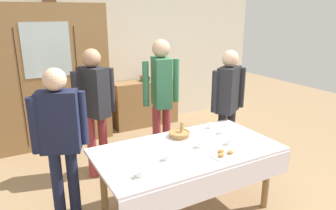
{
  "coord_description": "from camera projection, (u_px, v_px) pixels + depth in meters",
  "views": [
    {
      "loc": [
        -1.57,
        -2.63,
        2.05
      ],
      "look_at": [
        0.0,
        0.2,
        1.07
      ],
      "focal_mm": 33.51,
      "sensor_mm": 36.0,
      "label": 1
    }
  ],
  "objects": [
    {
      "name": "person_near_right_end",
      "position": [
        161.0,
        91.0,
        4.06
      ],
      "size": [
        0.52,
        0.4,
        1.71
      ],
      "color": "#933338",
      "rests_on": "ground"
    },
    {
      "name": "tea_cup_far_left",
      "position": [
        140.0,
        174.0,
        2.6
      ],
      "size": [
        0.13,
        0.13,
        0.06
      ],
      "color": "silver",
      "rests_on": "dining_table"
    },
    {
      "name": "back_wall",
      "position": [
        98.0,
        53.0,
        5.35
      ],
      "size": [
        6.4,
        0.1,
        2.7
      ],
      "primitive_type": "cube",
      "color": "silver",
      "rests_on": "ground"
    },
    {
      "name": "spoon_back_edge",
      "position": [
        137.0,
        159.0,
        2.92
      ],
      "size": [
        0.12,
        0.02,
        0.01
      ],
      "color": "silver",
      "rests_on": "dining_table"
    },
    {
      "name": "bread_basket",
      "position": [
        179.0,
        134.0,
        3.43
      ],
      "size": [
        0.24,
        0.24,
        0.16
      ],
      "color": "#9E7542",
      "rests_on": "dining_table"
    },
    {
      "name": "tea_cup_near_right",
      "position": [
        167.0,
        157.0,
        2.89
      ],
      "size": [
        0.13,
        0.13,
        0.06
      ],
      "color": "white",
      "rests_on": "dining_table"
    },
    {
      "name": "dining_table",
      "position": [
        189.0,
        158.0,
        3.14
      ],
      "size": [
        1.83,
        0.99,
        0.72
      ],
      "color": "olive",
      "rests_on": "ground"
    },
    {
      "name": "tea_cup_far_right",
      "position": [
        229.0,
        143.0,
        3.22
      ],
      "size": [
        0.13,
        0.13,
        0.06
      ],
      "color": "white",
      "rests_on": "dining_table"
    },
    {
      "name": "ground_plane",
      "position": [
        177.0,
        201.0,
        3.52
      ],
      "size": [
        12.0,
        12.0,
        0.0
      ],
      "primitive_type": "plane",
      "color": "#997A56",
      "rests_on": "ground"
    },
    {
      "name": "person_by_cabinet",
      "position": [
        228.0,
        98.0,
        4.05
      ],
      "size": [
        0.52,
        0.36,
        1.58
      ],
      "color": "#232328",
      "rests_on": "ground"
    },
    {
      "name": "spoon_mid_right",
      "position": [
        233.0,
        127.0,
        3.71
      ],
      "size": [
        0.12,
        0.02,
        0.01
      ],
      "color": "silver",
      "rests_on": "dining_table"
    },
    {
      "name": "book_stack",
      "position": [
        145.0,
        78.0,
        5.63
      ],
      "size": [
        0.15,
        0.2,
        0.09
      ],
      "color": "#3D754C",
      "rests_on": "bookshelf_low"
    },
    {
      "name": "tea_cup_back_edge",
      "position": [
        222.0,
        132.0,
        3.5
      ],
      "size": [
        0.13,
        0.13,
        0.06
      ],
      "color": "white",
      "rests_on": "dining_table"
    },
    {
      "name": "bookshelf_low",
      "position": [
        146.0,
        103.0,
        5.76
      ],
      "size": [
        1.19,
        0.35,
        0.83
      ],
      "color": "olive",
      "rests_on": "ground"
    },
    {
      "name": "spoon_near_right",
      "position": [
        145.0,
        143.0,
        3.27
      ],
      "size": [
        0.12,
        0.02,
        0.01
      ],
      "color": "silver",
      "rests_on": "dining_table"
    },
    {
      "name": "tea_cup_front_edge",
      "position": [
        200.0,
        145.0,
        3.15
      ],
      "size": [
        0.13,
        0.13,
        0.06
      ],
      "color": "silver",
      "rests_on": "dining_table"
    },
    {
      "name": "tea_cup_center",
      "position": [
        211.0,
        126.0,
        3.67
      ],
      "size": [
        0.13,
        0.13,
        0.06
      ],
      "color": "white",
      "rests_on": "dining_table"
    },
    {
      "name": "person_behind_table_left",
      "position": [
        60.0,
        134.0,
        2.92
      ],
      "size": [
        0.52,
        0.32,
        1.57
      ],
      "color": "#191E38",
      "rests_on": "ground"
    },
    {
      "name": "wall_cabinet",
      "position": [
        48.0,
        77.0,
        4.76
      ],
      "size": [
        1.82,
        0.46,
        2.16
      ],
      "color": "olive",
      "rests_on": "ground"
    },
    {
      "name": "person_behind_table_right",
      "position": [
        94.0,
        102.0,
        3.8
      ],
      "size": [
        0.52,
        0.41,
        1.63
      ],
      "color": "#933338",
      "rests_on": "ground"
    },
    {
      "name": "pastry_plate",
      "position": [
        225.0,
        155.0,
        2.98
      ],
      "size": [
        0.28,
        0.28,
        0.05
      ],
      "color": "white",
      "rests_on": "dining_table"
    }
  ]
}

